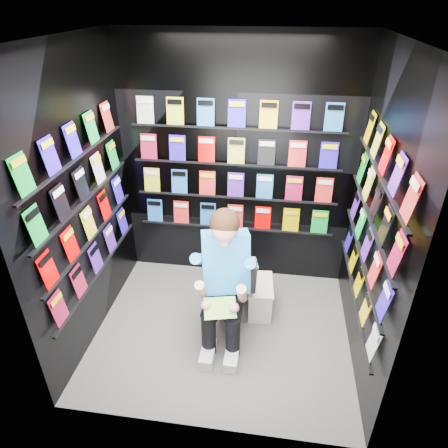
# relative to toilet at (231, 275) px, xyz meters

# --- Properties ---
(floor) EXTENTS (2.40, 2.40, 0.00)m
(floor) POSITION_rel_toilet_xyz_m (-0.03, -0.42, -0.37)
(floor) COLOR #61615F
(floor) RESTS_ON ground
(ceiling) EXTENTS (2.40, 2.40, 0.00)m
(ceiling) POSITION_rel_toilet_xyz_m (-0.03, -0.42, 2.23)
(ceiling) COLOR white
(ceiling) RESTS_ON floor
(wall_back) EXTENTS (2.40, 0.04, 2.60)m
(wall_back) POSITION_rel_toilet_xyz_m (-0.03, 0.58, 0.93)
(wall_back) COLOR black
(wall_back) RESTS_ON floor
(wall_front) EXTENTS (2.40, 0.04, 2.60)m
(wall_front) POSITION_rel_toilet_xyz_m (-0.03, -1.42, 0.93)
(wall_front) COLOR black
(wall_front) RESTS_ON floor
(wall_left) EXTENTS (0.04, 2.00, 2.60)m
(wall_left) POSITION_rel_toilet_xyz_m (-1.23, -0.42, 0.93)
(wall_left) COLOR black
(wall_left) RESTS_ON floor
(wall_right) EXTENTS (0.04, 2.00, 2.60)m
(wall_right) POSITION_rel_toilet_xyz_m (1.17, -0.42, 0.93)
(wall_right) COLOR black
(wall_right) RESTS_ON floor
(comics_back) EXTENTS (2.10, 0.06, 1.37)m
(comics_back) POSITION_rel_toilet_xyz_m (-0.03, 0.55, 0.94)
(comics_back) COLOR #F30001
(comics_back) RESTS_ON wall_back
(comics_left) EXTENTS (0.06, 1.70, 1.37)m
(comics_left) POSITION_rel_toilet_xyz_m (-1.20, -0.42, 0.94)
(comics_left) COLOR #F30001
(comics_left) RESTS_ON wall_left
(comics_right) EXTENTS (0.06, 1.70, 1.37)m
(comics_right) POSITION_rel_toilet_xyz_m (1.14, -0.42, 0.94)
(comics_right) COLOR #F30001
(comics_right) RESTS_ON wall_right
(toilet) EXTENTS (0.58, 0.83, 0.73)m
(toilet) POSITION_rel_toilet_xyz_m (0.00, 0.00, 0.00)
(toilet) COLOR silver
(toilet) RESTS_ON floor
(longbox) EXTENTS (0.26, 0.43, 0.31)m
(longbox) POSITION_rel_toilet_xyz_m (0.30, -0.06, -0.21)
(longbox) COLOR silver
(longbox) RESTS_ON floor
(longbox_lid) EXTENTS (0.28, 0.45, 0.03)m
(longbox_lid) POSITION_rel_toilet_xyz_m (0.30, -0.06, -0.04)
(longbox_lid) COLOR silver
(longbox_lid) RESTS_ON longbox
(reader) EXTENTS (0.73, 0.92, 1.51)m
(reader) POSITION_rel_toilet_xyz_m (0.00, -0.38, 0.43)
(reader) COLOR blue
(reader) RESTS_ON toilet
(held_comic) EXTENTS (0.30, 0.21, 0.11)m
(held_comic) POSITION_rel_toilet_xyz_m (0.00, -0.73, 0.21)
(held_comic) COLOR #38B463
(held_comic) RESTS_ON reader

